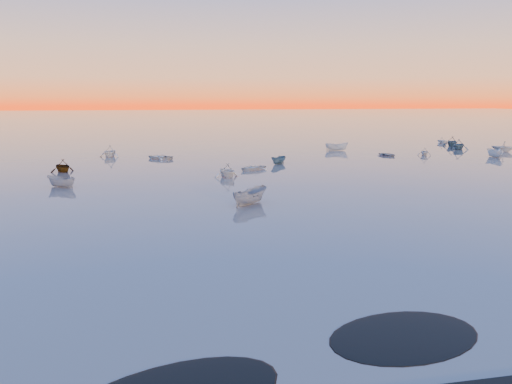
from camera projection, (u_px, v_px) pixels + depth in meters
name	position (u px, v px, depth m)	size (l,w,h in m)	color
ground	(192.00, 140.00, 116.01)	(600.00, 600.00, 0.00)	slate
mud_lobes	(384.00, 359.00, 18.68)	(140.00, 6.00, 0.07)	black
moored_fleet	(216.00, 167.00, 70.72)	(124.00, 58.00, 1.20)	silver
boat_near_center	(250.00, 204.00, 45.90)	(4.33, 1.83, 1.50)	gray
boat_near_right	(227.00, 177.00, 61.54)	(3.82, 1.72, 1.34)	silver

